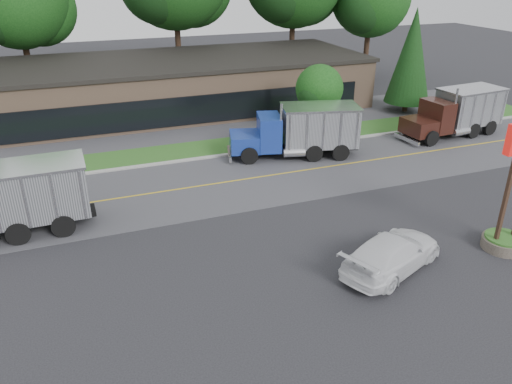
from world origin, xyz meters
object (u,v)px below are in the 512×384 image
bilo_sign (512,208)px  dump_truck_maroon (458,111)px  rally_car (392,253)px  dump_truck_blue (302,130)px

bilo_sign → dump_truck_maroon: size_ratio=0.73×
bilo_sign → rally_car: (-5.75, 0.40, -1.24)m
dump_truck_blue → rally_car: dump_truck_blue is taller
bilo_sign → dump_truck_maroon: 16.58m
bilo_sign → dump_truck_blue: bilo_sign is taller
dump_truck_maroon → rally_car: bearing=37.2°
dump_truck_blue → dump_truck_maroon: (12.63, -0.08, -0.00)m
rally_car → dump_truck_maroon: bearing=-71.0°
dump_truck_maroon → dump_truck_blue: bearing=-5.3°
bilo_sign → dump_truck_blue: (-3.52, 13.94, -0.22)m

